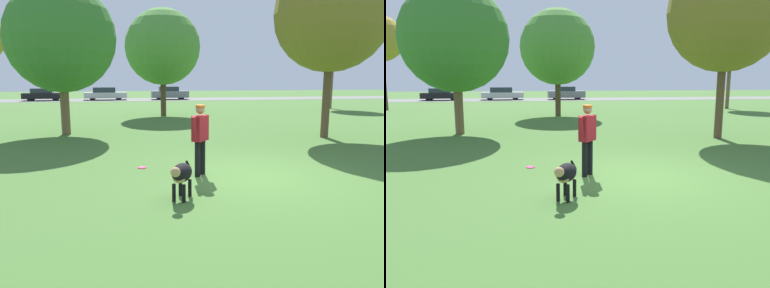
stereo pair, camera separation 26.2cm
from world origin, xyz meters
The scene contains 12 objects.
ground_plane centered at (0.00, 0.00, 0.00)m, with size 120.00×120.00×0.00m, color #426B2D.
far_road_strip centered at (0.00, 32.49, 0.01)m, with size 120.00×6.00×0.01m.
person centered at (-1.13, 0.34, 0.98)m, with size 0.52×0.61×1.65m.
dog centered at (-1.82, -1.33, 0.49)m, with size 0.58×0.94×0.70m.
frisbee centered at (-2.44, 1.32, 0.01)m, with size 0.22×0.22×0.02m.
tree_near_right centered at (4.71, 5.16, 4.54)m, with size 4.18×4.18×6.64m.
tree_near_left centered at (-5.20, 7.66, 3.79)m, with size 4.24×4.24×5.92m.
tree_mid_center centered at (-0.54, 14.75, 4.07)m, with size 4.46×4.46×6.31m.
tree_far_right centered at (12.43, 18.17, 4.36)m, with size 3.12×3.12×5.94m.
parked_car_black centered at (-11.05, 32.38, 0.61)m, with size 4.07×1.86×1.24m.
parked_car_silver centered at (-4.89, 32.54, 0.65)m, with size 4.41×2.00×1.32m.
parked_car_grey centered at (1.87, 32.37, 0.68)m, with size 3.98×1.77×1.38m.
Camera 2 is at (-2.53, -8.04, 2.24)m, focal length 35.00 mm.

